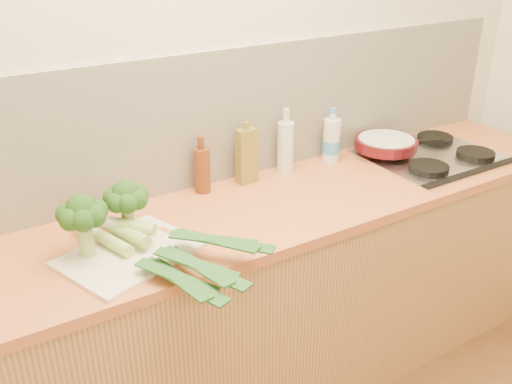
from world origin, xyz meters
The scene contains 14 objects.
room_shell centered at (0.00, 1.49, 1.17)m, with size 3.50×3.50×3.50m.
counter centered at (0.00, 1.20, 0.45)m, with size 3.20×0.62×0.90m.
gas_hob centered at (1.02, 1.20, 0.91)m, with size 0.58×0.50×0.04m.
chopping_board centered at (-0.45, 1.12, 0.91)m, with size 0.42×0.31×0.01m, color white.
broccoli_left centered at (-0.57, 1.18, 1.06)m, with size 0.16×0.16×0.21m.
broccoli_right centered at (-0.41, 1.24, 1.05)m, with size 0.15×0.15×0.20m.
leek_front centered at (-0.47, 1.10, 0.94)m, with size 0.26×0.68×0.04m.
leek_mid centered at (-0.41, 1.09, 0.95)m, with size 0.28×0.66×0.04m.
leek_back centered at (-0.36, 1.10, 0.97)m, with size 0.45×0.52×0.04m.
skillet centered at (0.85, 1.32, 0.96)m, with size 0.40×0.28×0.05m.
oil_tin centered at (0.16, 1.41, 1.02)m, with size 0.08×0.05×0.26m.
glass_bottle centered at (0.36, 1.43, 1.02)m, with size 0.07×0.07×0.28m.
amber_bottle centered at (-0.03, 1.43, 1.00)m, with size 0.06×0.06×0.23m.
water_bottle centered at (0.60, 1.42, 0.99)m, with size 0.08×0.08×0.22m.
Camera 1 is at (-0.94, -0.43, 1.89)m, focal length 40.00 mm.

